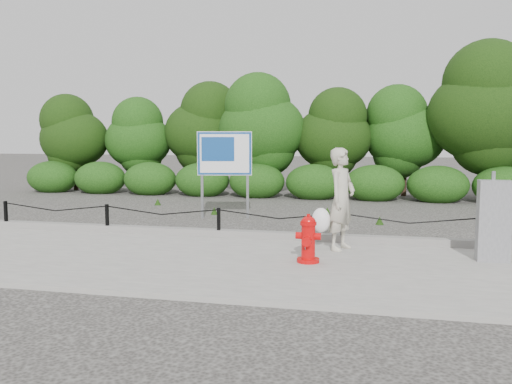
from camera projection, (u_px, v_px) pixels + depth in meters
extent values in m
plane|color=#2D2B28|center=(219.00, 241.00, 11.08)|extent=(90.00, 90.00, 0.00)
cube|color=gray|center=(184.00, 261.00, 9.14)|extent=(14.00, 4.00, 0.08)
cube|color=slate|center=(219.00, 233.00, 11.12)|extent=(14.00, 0.22, 0.14)
cube|color=black|center=(6.00, 214.00, 12.17)|extent=(0.06, 0.06, 0.60)
cube|color=black|center=(107.00, 218.00, 11.61)|extent=(0.06, 0.06, 0.60)
cube|color=black|center=(219.00, 222.00, 11.04)|extent=(0.06, 0.06, 0.60)
cube|color=black|center=(342.00, 227.00, 10.48)|extent=(0.06, 0.06, 0.60)
cube|color=black|center=(480.00, 232.00, 9.92)|extent=(0.06, 0.06, 0.60)
cylinder|color=black|center=(55.00, 206.00, 11.86)|extent=(2.50, 0.02, 0.02)
cylinder|color=black|center=(161.00, 210.00, 11.30)|extent=(2.50, 0.02, 0.02)
cylinder|color=black|center=(279.00, 214.00, 10.74)|extent=(2.50, 0.02, 0.02)
cylinder|color=black|center=(410.00, 218.00, 10.18)|extent=(2.50, 0.02, 0.02)
cylinder|color=black|center=(75.00, 167.00, 21.23)|extent=(0.18, 0.18, 1.82)
ellipsoid|color=#284B11|center=(74.00, 134.00, 21.10)|extent=(2.70, 2.33, 2.92)
cylinder|color=black|center=(139.00, 168.00, 21.06)|extent=(0.18, 0.18, 1.76)
ellipsoid|color=#284B11|center=(138.00, 136.00, 20.93)|extent=(2.61, 2.25, 2.82)
cylinder|color=black|center=(203.00, 165.00, 20.87)|extent=(0.18, 0.18, 2.03)
ellipsoid|color=#284B11|center=(203.00, 128.00, 20.72)|extent=(3.01, 2.60, 3.26)
cylinder|color=black|center=(262.00, 165.00, 19.53)|extent=(0.18, 0.18, 2.13)
ellipsoid|color=#284B11|center=(262.00, 124.00, 19.37)|extent=(3.15, 2.72, 3.41)
cylinder|color=black|center=(332.00, 169.00, 19.37)|extent=(0.18, 0.18, 1.86)
ellipsoid|color=#284B11|center=(333.00, 133.00, 19.23)|extent=(2.76, 2.39, 2.98)
cylinder|color=black|center=(404.00, 169.00, 19.19)|extent=(0.18, 0.18, 1.91)
ellipsoid|color=#284B11|center=(405.00, 131.00, 19.05)|extent=(2.83, 2.45, 3.06)
cylinder|color=black|center=(484.00, 162.00, 17.82)|extent=(0.18, 0.18, 2.55)
ellipsoid|color=#284B11|center=(486.00, 107.00, 17.63)|extent=(3.77, 3.26, 4.07)
cylinder|color=red|center=(308.00, 260.00, 8.87)|extent=(0.38, 0.38, 0.06)
cylinder|color=red|center=(308.00, 242.00, 8.84)|extent=(0.23, 0.23, 0.56)
cylinder|color=red|center=(308.00, 223.00, 8.81)|extent=(0.27, 0.27, 0.05)
ellipsoid|color=red|center=(308.00, 222.00, 8.80)|extent=(0.24, 0.24, 0.18)
cylinder|color=red|center=(309.00, 216.00, 8.79)|extent=(0.06, 0.06, 0.05)
cylinder|color=red|center=(299.00, 236.00, 8.86)|extent=(0.11, 0.12, 0.11)
cylinder|color=red|center=(318.00, 236.00, 8.79)|extent=(0.11, 0.12, 0.11)
cylinder|color=red|center=(307.00, 242.00, 8.67)|extent=(0.16, 0.13, 0.16)
cylinder|color=slate|center=(305.00, 246.00, 8.72)|extent=(0.01, 0.05, 0.12)
imported|color=#B3AE9A|center=(342.00, 199.00, 9.76)|extent=(0.67, 0.79, 1.85)
ellipsoid|color=white|center=(321.00, 220.00, 9.73)|extent=(0.33, 0.26, 0.44)
cube|color=gray|center=(494.00, 221.00, 8.88)|extent=(0.51, 0.30, 1.34)
cube|color=slate|center=(492.00, 215.00, 9.05)|extent=(0.06, 0.06, 1.47)
cube|color=slate|center=(202.00, 175.00, 13.98)|extent=(0.08, 0.08, 2.25)
cube|color=slate|center=(248.00, 175.00, 13.97)|extent=(0.08, 0.08, 2.25)
cube|color=white|center=(225.00, 153.00, 13.87)|extent=(1.38, 0.35, 1.12)
cube|color=navy|center=(224.00, 153.00, 13.84)|extent=(1.34, 0.30, 1.09)
cube|color=navy|center=(218.00, 149.00, 13.83)|extent=(0.82, 0.19, 0.62)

